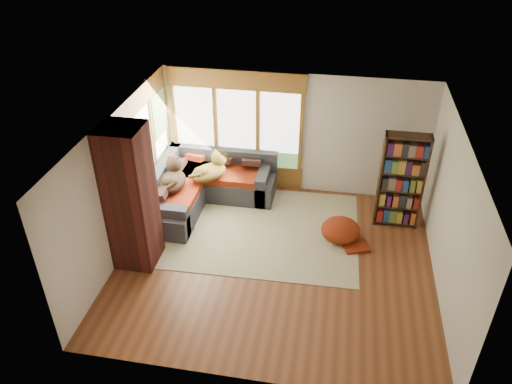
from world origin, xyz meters
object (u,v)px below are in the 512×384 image
at_px(brick_chimney, 130,198).
at_px(pouf, 341,229).
at_px(dog_brindle, 173,178).
at_px(sectional_sofa, 195,187).
at_px(dog_tan, 211,170).
at_px(bookshelf, 401,181).
at_px(area_rug, 260,228).

bearing_deg(brick_chimney, pouf, 19.18).
bearing_deg(dog_brindle, sectional_sofa, -37.74).
bearing_deg(dog_brindle, pouf, -102.53).
height_order(pouf, dog_brindle, dog_brindle).
relative_size(pouf, dog_tan, 0.77).
bearing_deg(dog_tan, bookshelf, -56.22).
relative_size(dog_tan, dog_brindle, 1.06).
bearing_deg(pouf, dog_tan, 163.45).
distance_m(brick_chimney, dog_brindle, 1.68).
bearing_deg(sectional_sofa, brick_chimney, -101.22).
bearing_deg(area_rug, dog_brindle, 169.65).
relative_size(sectional_sofa, bookshelf, 1.14).
relative_size(bookshelf, pouf, 2.64).
distance_m(sectional_sofa, pouf, 3.18).
distance_m(pouf, dog_tan, 2.85).
bearing_deg(sectional_sofa, bookshelf, -0.93).
relative_size(sectional_sofa, area_rug, 0.59).
bearing_deg(bookshelf, brick_chimney, -157.24).
xyz_separation_m(pouf, dog_tan, (-2.68, 0.80, 0.56)).
relative_size(brick_chimney, pouf, 3.55).
relative_size(brick_chimney, dog_tan, 2.73).
height_order(area_rug, bookshelf, bookshelf).
bearing_deg(sectional_sofa, dog_tan, -3.32).
bearing_deg(area_rug, dog_tan, 146.10).
bearing_deg(area_rug, brick_chimney, -147.72).
bearing_deg(dog_tan, pouf, -71.02).
relative_size(bookshelf, dog_tan, 2.03).
bearing_deg(brick_chimney, bookshelf, 22.76).
xyz_separation_m(brick_chimney, bookshelf, (4.54, 1.91, -0.33)).
distance_m(sectional_sofa, dog_brindle, 0.72).
distance_m(brick_chimney, pouf, 3.88).
height_order(brick_chimney, dog_tan, brick_chimney).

